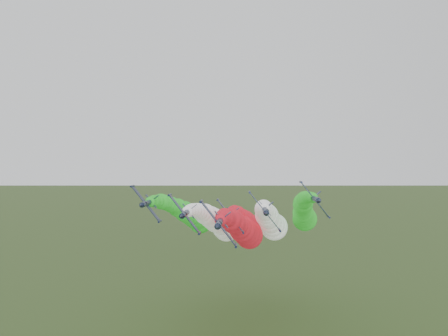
% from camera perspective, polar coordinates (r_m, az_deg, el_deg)
% --- Properties ---
extents(jet_lead, '(13.26, 69.27, 19.94)m').
position_cam_1_polar(jet_lead, '(121.70, 2.36, -7.98)').
color(jet_lead, black).
rests_on(jet_lead, ground).
extents(jet_inner_left, '(13.29, 69.30, 19.98)m').
position_cam_1_polar(jet_inner_left, '(132.84, -0.92, -7.08)').
color(jet_inner_left, black).
rests_on(jet_inner_left, ground).
extents(jet_inner_right, '(13.56, 69.56, 20.24)m').
position_cam_1_polar(jet_inner_right, '(133.73, 6.04, -6.81)').
color(jet_inner_right, black).
rests_on(jet_inner_right, ground).
extents(jet_outer_left, '(13.20, 69.21, 19.88)m').
position_cam_1_polar(jet_outer_left, '(140.59, -4.60, -6.10)').
color(jet_outer_left, black).
rests_on(jet_outer_left, ground).
extents(jet_outer_right, '(13.38, 69.38, 20.06)m').
position_cam_1_polar(jet_outer_right, '(143.40, 10.40, -5.65)').
color(jet_outer_right, black).
rests_on(jet_outer_right, ground).
extents(jet_trail, '(12.90, 68.91, 19.58)m').
position_cam_1_polar(jet_trail, '(148.54, 2.82, -7.13)').
color(jet_trail, black).
rests_on(jet_trail, ground).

